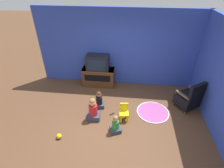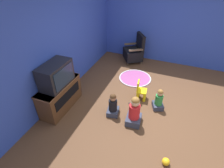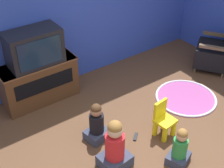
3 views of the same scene
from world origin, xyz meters
name	(u,v)px [view 2 (image 2 of 3)]	position (x,y,z in m)	size (l,w,h in m)	color
ground_plane	(152,106)	(0.00, 0.00, 0.00)	(30.00, 30.00, 0.00)	brown
wall_back	(59,43)	(-0.19, 2.36, 1.35)	(5.63, 0.12, 2.70)	#2D47B2
wall_right	(183,24)	(2.57, -0.29, 1.35)	(0.12, 5.42, 2.70)	#2D47B2
tv_cabinet	(60,96)	(-0.85, 2.05, 0.35)	(1.18, 0.46, 0.67)	#4C2D19
television	(56,75)	(-0.85, 2.04, 0.93)	(0.78, 0.43, 0.53)	black
black_armchair	(134,52)	(2.12, 1.08, 0.37)	(0.82, 0.81, 0.98)	brown
yellow_kid_chair	(141,92)	(0.18, 0.35, 0.21)	(0.28, 0.27, 0.52)	yellow
play_mat	(135,78)	(1.05, 0.73, 0.01)	(0.98, 0.98, 0.04)	#A54C8C
child_watching_left	(159,100)	(-0.01, -0.14, 0.24)	(0.35, 0.33, 0.55)	#33384C
child_watching_center	(134,112)	(-0.69, 0.28, 0.31)	(0.39, 0.35, 0.72)	#33384C
child_watching_right	(113,106)	(-0.61, 0.80, 0.25)	(0.34, 0.31, 0.58)	#33384C
toy_ball	(166,162)	(-1.43, -0.52, 0.07)	(0.14, 0.14, 0.14)	yellow
remote_control	(130,105)	(-0.17, 0.51, 0.01)	(0.14, 0.13, 0.02)	black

